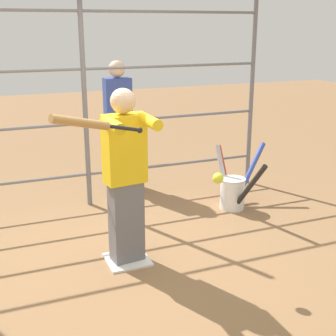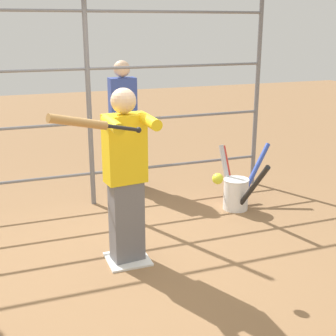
{
  "view_description": "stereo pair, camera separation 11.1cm",
  "coord_description": "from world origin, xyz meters",
  "px_view_note": "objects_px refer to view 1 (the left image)",
  "views": [
    {
      "loc": [
        1.15,
        3.9,
        2.18
      ],
      "look_at": [
        -0.34,
        0.21,
        0.96
      ],
      "focal_mm": 50.0,
      "sensor_mm": 36.0,
      "label": 1
    },
    {
      "loc": [
        1.05,
        3.95,
        2.18
      ],
      "look_at": [
        -0.34,
        0.21,
        0.96
      ],
      "focal_mm": 50.0,
      "sensor_mm": 36.0,
      "label": 2
    }
  ],
  "objects_px": {
    "softball_in_flight": "(218,178)",
    "bat_bucket": "(233,189)",
    "bystander_behind_fence": "(118,122)",
    "baseball_bat_swinging": "(89,124)",
    "batter": "(126,173)"
  },
  "relations": [
    {
      "from": "bat_bucket",
      "to": "baseball_bat_swinging",
      "type": "bearing_deg",
      "value": 34.84
    },
    {
      "from": "softball_in_flight",
      "to": "bystander_behind_fence",
      "type": "bearing_deg",
      "value": -87.82
    },
    {
      "from": "bat_bucket",
      "to": "batter",
      "type": "bearing_deg",
      "value": 27.46
    },
    {
      "from": "bystander_behind_fence",
      "to": "baseball_bat_swinging",
      "type": "bearing_deg",
      "value": 70.07
    },
    {
      "from": "batter",
      "to": "bat_bucket",
      "type": "xyz_separation_m",
      "value": [
        -1.63,
        -0.85,
        -0.66
      ]
    },
    {
      "from": "softball_in_flight",
      "to": "bystander_behind_fence",
      "type": "height_order",
      "value": "bystander_behind_fence"
    },
    {
      "from": "softball_in_flight",
      "to": "bat_bucket",
      "type": "distance_m",
      "value": 1.79
    },
    {
      "from": "baseball_bat_swinging",
      "to": "bat_bucket",
      "type": "height_order",
      "value": "baseball_bat_swinging"
    },
    {
      "from": "batter",
      "to": "softball_in_flight",
      "type": "bearing_deg",
      "value": 142.73
    },
    {
      "from": "baseball_bat_swinging",
      "to": "batter",
      "type": "bearing_deg",
      "value": -126.59
    },
    {
      "from": "softball_in_flight",
      "to": "bat_bucket",
      "type": "height_order",
      "value": "softball_in_flight"
    },
    {
      "from": "batter",
      "to": "baseball_bat_swinging",
      "type": "distance_m",
      "value": 0.95
    },
    {
      "from": "softball_in_flight",
      "to": "bat_bucket",
      "type": "xyz_separation_m",
      "value": [
        -0.96,
        -1.36,
        -0.68
      ]
    },
    {
      "from": "batter",
      "to": "bystander_behind_fence",
      "type": "height_order",
      "value": "bystander_behind_fence"
    },
    {
      "from": "baseball_bat_swinging",
      "to": "softball_in_flight",
      "type": "relative_size",
      "value": 7.98
    }
  ]
}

